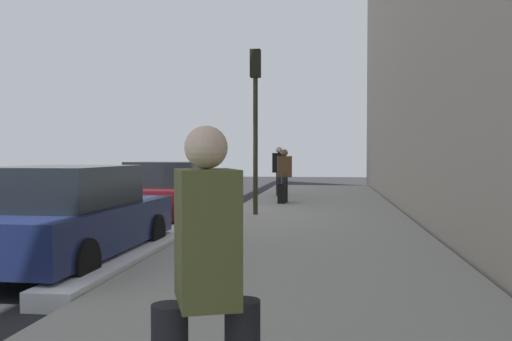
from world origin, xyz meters
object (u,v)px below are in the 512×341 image
Objects in this scene: pedestrian_black_coat at (279,169)px; rolling_suitcase at (281,193)px; traffic_light_pole at (256,103)px; parked_car_maroon at (172,192)px; pedestrian_olive_coat at (206,281)px; pedestrian_brown_coat at (284,174)px; parked_car_navy at (69,216)px.

pedestrian_black_coat is 1.88× the size of rolling_suitcase.
rolling_suitcase is at bearing -6.65° from traffic_light_pole.
pedestrian_olive_coat reaches higher than parked_car_maroon.
pedestrian_olive_coat is (-10.47, -3.23, 0.29)m from parked_car_maroon.
rolling_suitcase is at bearing 174.50° from pedestrian_brown_coat.
parked_car_navy is 5.38m from parked_car_maroon.
pedestrian_olive_coat is at bearing -147.42° from parked_car_navy.
parked_car_maroon is 2.43× the size of pedestrian_brown_coat.
pedestrian_olive_coat is at bearing -176.60° from rolling_suitcase.
parked_car_maroon is at bearing 152.34° from pedestrian_brown_coat.
parked_car_navy and parked_car_maroon have the same top height.
parked_car_navy is at bearing 165.83° from rolling_suitcase.
pedestrian_black_coat is (7.43, -1.99, 0.37)m from parked_car_maroon.
pedestrian_black_coat reaches higher than pedestrian_brown_coat.
pedestrian_olive_coat is at bearing -176.02° from pedestrian_black_coat.
pedestrian_brown_coat is 0.41× the size of traffic_light_pole.
parked_car_maroon is 4.27× the size of rolling_suitcase.
traffic_light_pole is (0.78, -1.98, 2.24)m from parked_car_maroon.
rolling_suitcase is at bearing -30.17° from parked_car_maroon.
pedestrian_olive_coat is 11.49m from traffic_light_pole.
pedestrian_olive_coat is 17.94m from pedestrian_black_coat.
traffic_light_pole reaches higher than rolling_suitcase.
parked_car_navy is 12.97m from pedestrian_black_coat.
traffic_light_pole is 4.31× the size of rolling_suitcase.
parked_car_maroon is 4.72m from rolling_suitcase.
pedestrian_black_coat is at bearing -14.98° from parked_car_maroon.
traffic_light_pole is (-6.65, 0.00, 1.87)m from pedestrian_black_coat.
pedestrian_brown_coat is 4.32m from traffic_light_pole.
parked_car_navy is 2.42× the size of pedestrian_black_coat.
pedestrian_black_coat is at bearing 3.98° from pedestrian_olive_coat.
pedestrian_olive_coat reaches higher than rolling_suitcase.
rolling_suitcase is at bearing 3.40° from pedestrian_olive_coat.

